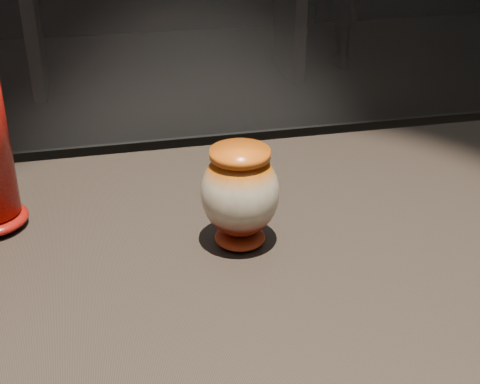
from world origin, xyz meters
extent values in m
cube|color=black|center=(0.00, 0.00, 0.88)|extent=(2.00, 0.80, 0.05)
ellipsoid|color=#651609|center=(0.14, 0.02, 0.91)|extent=(0.08, 0.08, 0.02)
ellipsoid|color=beige|center=(0.14, 0.02, 0.99)|extent=(0.13, 0.13, 0.14)
cylinder|color=orange|center=(0.14, 0.02, 1.05)|extent=(0.09, 0.09, 0.01)
cube|color=black|center=(-0.38, 3.59, 0.42)|extent=(0.08, 0.50, 0.85)
cube|color=black|center=(1.32, 3.59, 0.42)|extent=(0.08, 0.50, 0.85)
camera|label=1|loc=(-0.06, -0.82, 1.44)|focal=50.00mm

